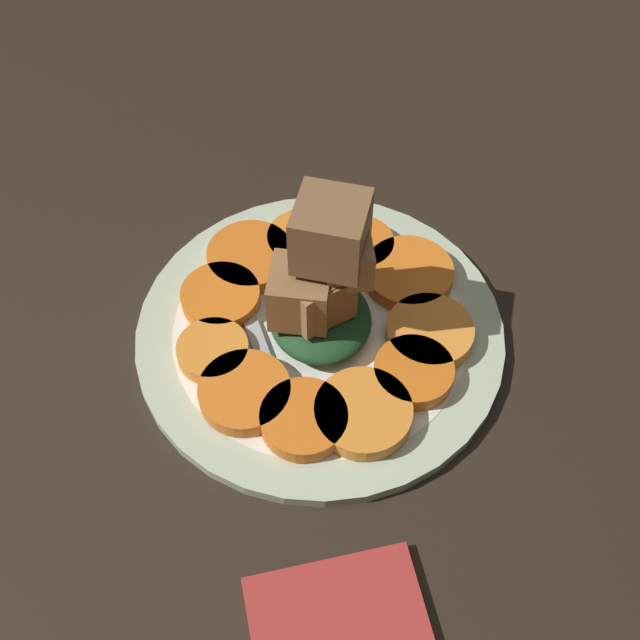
% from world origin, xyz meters
% --- Properties ---
extents(table_slab, '(1.20, 1.20, 0.02)m').
position_xyz_m(table_slab, '(0.00, 0.00, 0.01)').
color(table_slab, black).
rests_on(table_slab, ground).
extents(plate, '(0.28, 0.28, 0.01)m').
position_xyz_m(plate, '(0.00, 0.00, 0.03)').
color(plate, beige).
rests_on(plate, table_slab).
extents(carrot_slice_0, '(0.07, 0.07, 0.01)m').
position_xyz_m(carrot_slice_0, '(0.05, -0.07, 0.04)').
color(carrot_slice_0, orange).
rests_on(carrot_slice_0, plate).
extents(carrot_slice_1, '(0.06, 0.06, 0.01)m').
position_xyz_m(carrot_slice_1, '(0.08, -0.03, 0.04)').
color(carrot_slice_1, orange).
rests_on(carrot_slice_1, plate).
extents(carrot_slice_2, '(0.07, 0.07, 0.01)m').
position_xyz_m(carrot_slice_2, '(0.08, 0.01, 0.04)').
color(carrot_slice_2, orange).
rests_on(carrot_slice_2, plate).
extents(carrot_slice_3, '(0.06, 0.06, 0.01)m').
position_xyz_m(carrot_slice_3, '(0.06, 0.06, 0.04)').
color(carrot_slice_3, orange).
rests_on(carrot_slice_3, plate).
extents(carrot_slice_4, '(0.07, 0.07, 0.01)m').
position_xyz_m(carrot_slice_4, '(0.03, 0.08, 0.04)').
color(carrot_slice_4, orange).
rests_on(carrot_slice_4, plate).
extents(carrot_slice_5, '(0.07, 0.07, 0.01)m').
position_xyz_m(carrot_slice_5, '(-0.03, 0.08, 0.04)').
color(carrot_slice_5, orange).
rests_on(carrot_slice_5, plate).
extents(carrot_slice_6, '(0.06, 0.06, 0.01)m').
position_xyz_m(carrot_slice_6, '(-0.07, 0.05, 0.04)').
color(carrot_slice_6, orange).
rests_on(carrot_slice_6, plate).
extents(carrot_slice_7, '(0.06, 0.06, 0.01)m').
position_xyz_m(carrot_slice_7, '(-0.08, 0.01, 0.04)').
color(carrot_slice_7, orange).
rests_on(carrot_slice_7, plate).
extents(carrot_slice_8, '(0.07, 0.07, 0.01)m').
position_xyz_m(carrot_slice_8, '(-0.08, -0.04, 0.04)').
color(carrot_slice_8, orange).
rests_on(carrot_slice_8, plate).
extents(carrot_slice_9, '(0.06, 0.06, 0.01)m').
position_xyz_m(carrot_slice_9, '(-0.04, -0.07, 0.04)').
color(carrot_slice_9, orange).
rests_on(carrot_slice_9, plate).
extents(carrot_slice_10, '(0.05, 0.05, 0.01)m').
position_xyz_m(carrot_slice_10, '(0.01, -0.08, 0.04)').
color(carrot_slice_10, orange).
rests_on(carrot_slice_10, plate).
extents(center_pile, '(0.09, 0.08, 0.12)m').
position_xyz_m(center_pile, '(-0.00, 0.00, 0.08)').
color(center_pile, '#1E4723').
rests_on(center_pile, plate).
extents(fork, '(0.18, 0.04, 0.00)m').
position_xyz_m(fork, '(-0.01, -0.05, 0.03)').
color(fork, '#B2B2B7').
rests_on(fork, plate).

